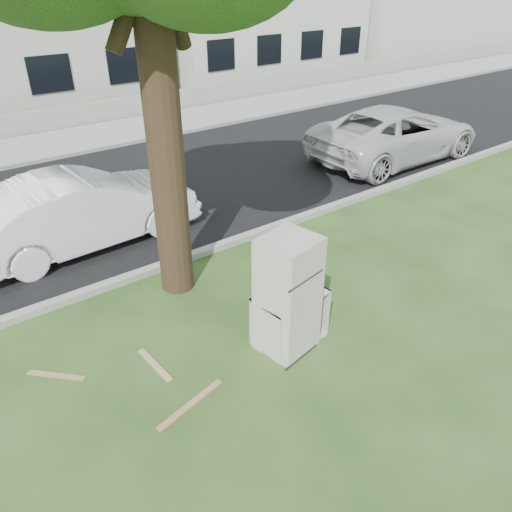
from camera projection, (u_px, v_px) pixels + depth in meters
ground at (260, 330)px, 7.51m from camera, size 120.00×120.00×0.00m
road at (105, 200)px, 11.65m from camera, size 120.00×7.00×0.01m
kerb_near at (180, 263)px, 9.20m from camera, size 120.00×0.18×0.12m
kerb_far at (56, 159)px, 14.11m from camera, size 120.00×0.18×0.12m
sidewalk at (41, 146)px, 15.11m from camera, size 120.00×2.80×0.01m
low_wall at (23, 124)px, 16.04m from camera, size 120.00×0.15×0.70m
fridge at (288, 296)px, 6.76m from camera, size 0.83×0.79×1.75m
cabinet at (290, 318)px, 7.12m from camera, size 1.06×0.72×0.79m
plank_a at (191, 404)px, 6.22m from camera, size 1.05×0.32×0.02m
plank_b at (56, 375)px, 6.66m from camera, size 0.63×0.64×0.02m
plank_c at (155, 365)px, 6.83m from camera, size 0.13×0.79×0.02m
car_center at (84, 210)px, 9.51m from camera, size 4.42×1.72×1.43m
car_right at (396, 133)px, 13.81m from camera, size 5.27×2.51×1.45m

